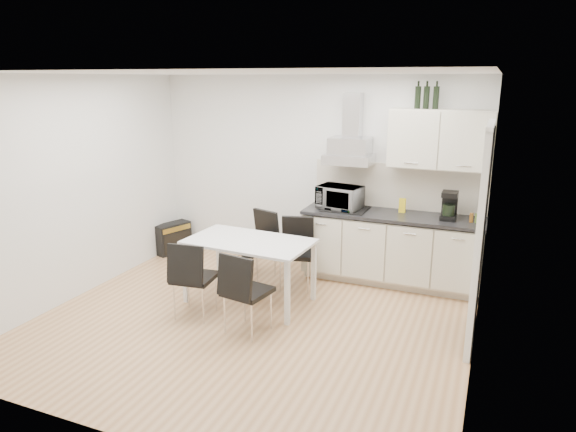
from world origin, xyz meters
name	(u,v)px	position (x,y,z in m)	size (l,w,h in m)	color
ground	(250,323)	(0.00, 0.00, 0.00)	(4.50, 4.50, 0.00)	tan
wall_back	(314,173)	(0.00, 2.00, 1.30)	(4.50, 0.10, 2.60)	white
wall_front	(113,273)	(0.00, -2.00, 1.30)	(4.50, 0.10, 2.60)	white
wall_left	(76,188)	(-2.25, 0.00, 1.30)	(0.10, 4.00, 2.60)	white
wall_right	(484,230)	(2.25, 0.00, 1.30)	(0.10, 4.00, 2.60)	white
ceiling	(245,73)	(0.00, 0.00, 2.60)	(4.50, 4.50, 0.00)	white
doorway	(479,239)	(2.21, 0.55, 1.05)	(0.08, 1.04, 2.10)	white
kitchenette	(395,220)	(1.18, 1.73, 0.83)	(2.22, 0.64, 2.52)	beige
dining_table	(249,247)	(-0.26, 0.51, 0.67)	(1.47, 0.90, 0.75)	white
chair_far_left	(257,245)	(-0.51, 1.22, 0.44)	(0.44, 0.50, 0.88)	black
chair_far_right	(296,254)	(0.10, 1.09, 0.44)	(0.44, 0.50, 0.88)	black
chair_near_left	(195,278)	(-0.64, -0.07, 0.44)	(0.44, 0.50, 0.88)	black
chair_near_right	(248,292)	(0.07, -0.18, 0.44)	(0.44, 0.50, 0.88)	black
guitar_amp	(173,238)	(-2.12, 1.65, 0.23)	(0.40, 0.59, 0.45)	black
floor_speaker	(249,247)	(-0.96, 1.90, 0.15)	(0.18, 0.16, 0.30)	black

